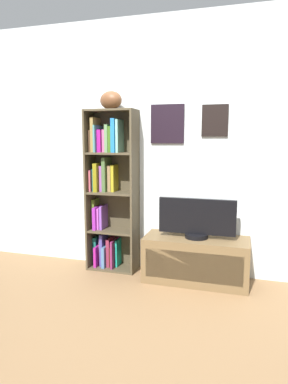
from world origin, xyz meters
The scene contains 6 objects.
ground centered at (0.00, 0.00, -0.02)m, with size 5.20×5.20×0.04m, color olive.
back_wall centered at (0.00, 1.13, 1.28)m, with size 4.80×0.08×2.56m.
bookshelf centered at (-0.64, 1.00, 0.83)m, with size 0.51×0.27×1.66m.
football centered at (-0.59, 0.97, 1.75)m, with size 0.25×0.18×0.18m, color brown.
tv_stand centered at (0.30, 0.89, 0.22)m, with size 0.99×0.42×0.43m.
television centered at (0.30, 0.89, 0.62)m, with size 0.73×0.22×0.38m.
Camera 1 is at (0.72, -2.29, 1.36)m, focal length 32.00 mm.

